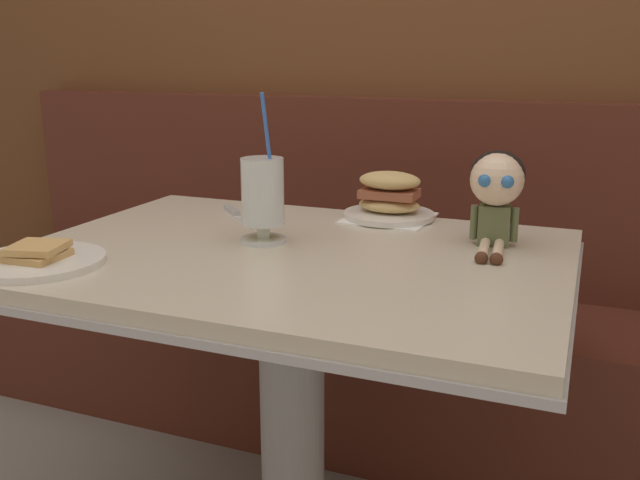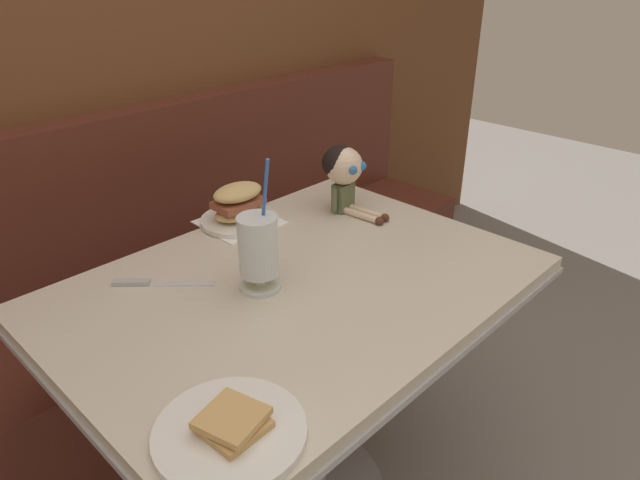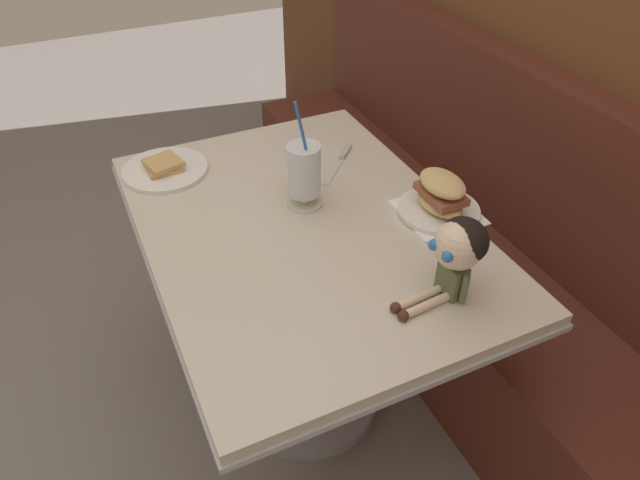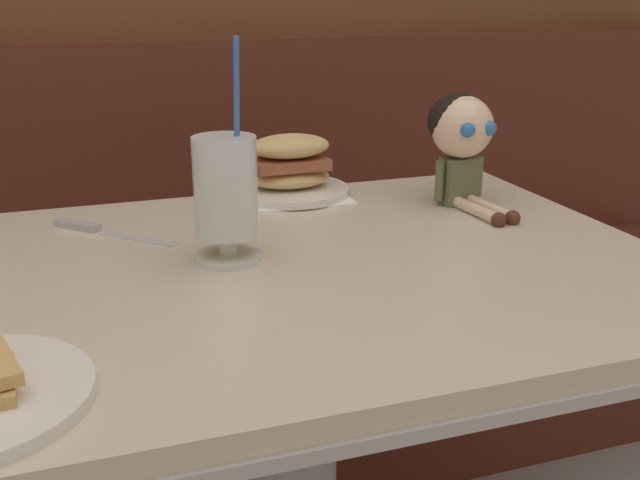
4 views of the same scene
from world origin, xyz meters
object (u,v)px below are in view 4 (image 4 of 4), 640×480
object	(u,v)px
milkshake_glass	(226,193)
seated_doll	(462,133)
sandwich_plate	(290,171)
butter_knife	(94,229)

from	to	relation	value
milkshake_glass	seated_doll	xyz separation A→B (m)	(0.46, 0.16, 0.03)
milkshake_glass	seated_doll	world-z (taller)	milkshake_glass
sandwich_plate	milkshake_glass	bearing A→B (deg)	-121.20
sandwich_plate	seated_doll	world-z (taller)	seated_doll
sandwich_plate	seated_doll	bearing A→B (deg)	-29.43
sandwich_plate	butter_knife	bearing A→B (deg)	-163.56
sandwich_plate	butter_knife	size ratio (longest dim) A/B	1.22
milkshake_glass	butter_knife	bearing A→B (deg)	131.04
sandwich_plate	seated_doll	distance (m)	0.32
milkshake_glass	sandwich_plate	bearing A→B (deg)	58.80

